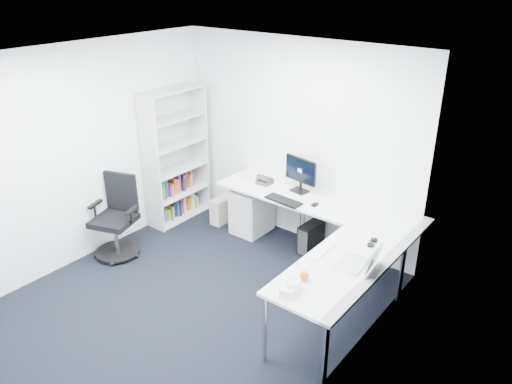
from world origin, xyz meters
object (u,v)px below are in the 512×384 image
Objects in this scene: l_desk at (299,239)px; bookshelf at (176,156)px; laptop at (353,253)px; task_chair at (113,218)px; monitor at (300,175)px.

bookshelf reaches higher than l_desk.
l_desk is at bearing 141.25° from laptop.
bookshelf is at bearing 77.63° from task_chair.
bookshelf is 3.94× the size of monitor.
monitor is (1.73, 1.67, 0.50)m from task_chair.
monitor reaches higher than l_desk.
task_chair reaches higher than laptop.
l_desk is at bearing -46.54° from monitor.
l_desk is at bearing -1.32° from bookshelf.
monitor is (-0.30, 0.45, 0.64)m from l_desk.
bookshelf is at bearing 178.68° from l_desk.
task_chair is 2.45m from monitor.
task_chair is 3.00× the size of laptop.
bookshelf is 1.35m from task_chair.
bookshelf is at bearing -158.46° from monitor.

